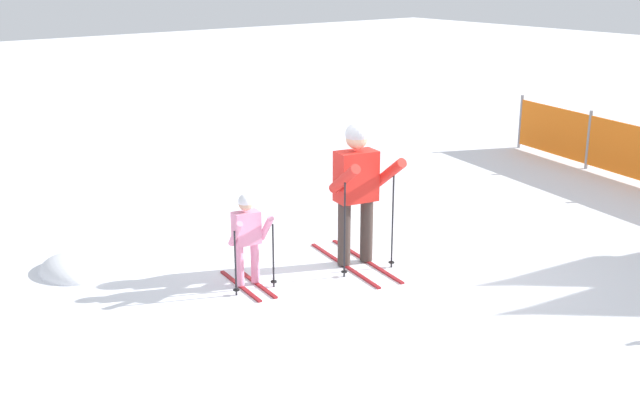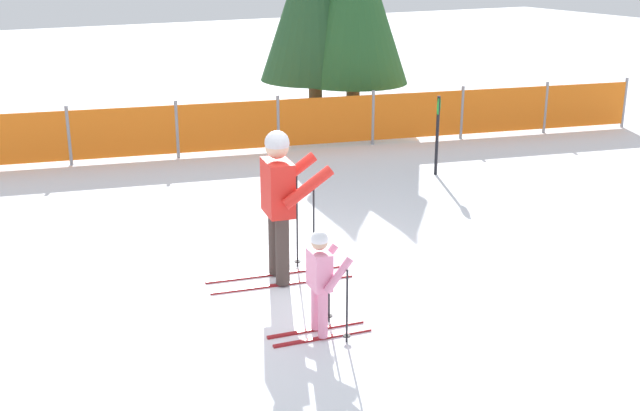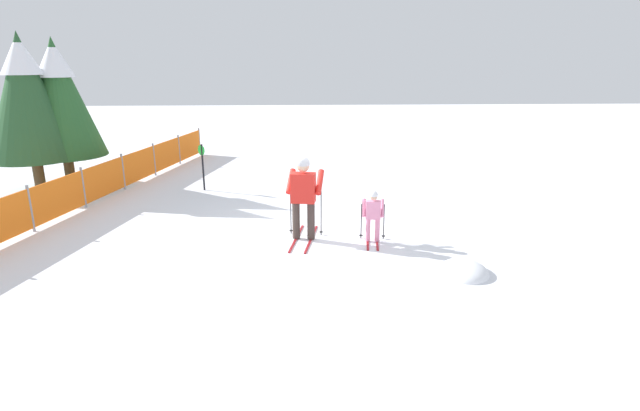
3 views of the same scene
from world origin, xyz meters
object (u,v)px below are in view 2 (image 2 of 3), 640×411
(skier_child, at_px, (321,276))
(trail_marker, at_px, (438,126))
(safety_fence, at_px, (326,120))
(skier_adult, at_px, (280,193))

(skier_child, bearing_deg, trail_marker, 50.69)
(safety_fence, bearing_deg, skier_child, -118.81)
(skier_adult, relative_size, skier_child, 1.61)
(safety_fence, relative_size, trail_marker, 9.63)
(skier_adult, height_order, trail_marker, skier_adult)
(skier_child, bearing_deg, safety_fence, 68.30)
(safety_fence, xyz_separation_m, trail_marker, (0.70, -2.39, 0.29))
(skier_adult, relative_size, trail_marker, 1.32)
(skier_child, height_order, trail_marker, trail_marker)
(skier_adult, height_order, skier_child, skier_adult)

